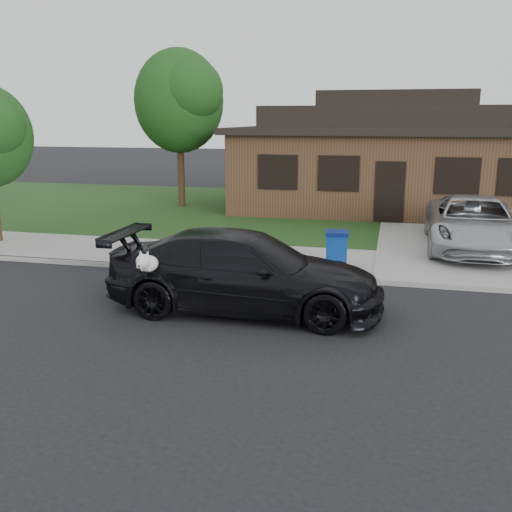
# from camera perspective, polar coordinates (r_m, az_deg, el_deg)

# --- Properties ---
(ground) EXTENTS (120.00, 120.00, 0.00)m
(ground) POSITION_cam_1_polar(r_m,az_deg,el_deg) (10.94, -9.41, -6.54)
(ground) COLOR black
(ground) RESTS_ON ground
(sidewalk) EXTENTS (60.00, 3.00, 0.12)m
(sidewalk) POSITION_cam_1_polar(r_m,az_deg,el_deg) (15.45, -2.25, -0.15)
(sidewalk) COLOR gray
(sidewalk) RESTS_ON ground
(curb) EXTENTS (60.00, 0.12, 0.12)m
(curb) POSITION_cam_1_polar(r_m,az_deg,el_deg) (14.05, -3.91, -1.57)
(curb) COLOR gray
(curb) RESTS_ON ground
(lawn) EXTENTS (60.00, 13.00, 0.13)m
(lawn) POSITION_cam_1_polar(r_m,az_deg,el_deg) (23.10, 3.15, 4.47)
(lawn) COLOR #193814
(lawn) RESTS_ON ground
(driveway) EXTENTS (4.50, 13.00, 0.14)m
(driveway) POSITION_cam_1_polar(r_m,az_deg,el_deg) (19.87, 18.79, 2.26)
(driveway) COLOR gray
(driveway) RESTS_ON ground
(sedan) EXTENTS (5.43, 2.53, 1.57)m
(sedan) POSITION_cam_1_polar(r_m,az_deg,el_deg) (11.22, -1.14, -1.61)
(sedan) COLOR black
(sedan) RESTS_ON ground
(minivan) EXTENTS (2.56, 5.35, 1.47)m
(minivan) POSITION_cam_1_polar(r_m,az_deg,el_deg) (17.08, 20.87, 3.09)
(minivan) COLOR #ADB0B4
(minivan) RESTS_ON driveway
(recycling_bin) EXTENTS (0.60, 0.62, 0.92)m
(recycling_bin) POSITION_cam_1_polar(r_m,az_deg,el_deg) (14.19, 8.05, 0.66)
(recycling_bin) COLOR navy
(recycling_bin) RESTS_ON sidewalk
(house) EXTENTS (12.60, 8.60, 4.65)m
(house) POSITION_cam_1_polar(r_m,az_deg,el_deg) (24.48, 13.46, 9.51)
(house) COLOR #422B1C
(house) RESTS_ON ground
(tree_0) EXTENTS (3.78, 3.60, 6.34)m
(tree_0) POSITION_cam_1_polar(r_m,az_deg,el_deg) (23.86, -7.44, 15.31)
(tree_0) COLOR #332114
(tree_0) RESTS_ON ground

